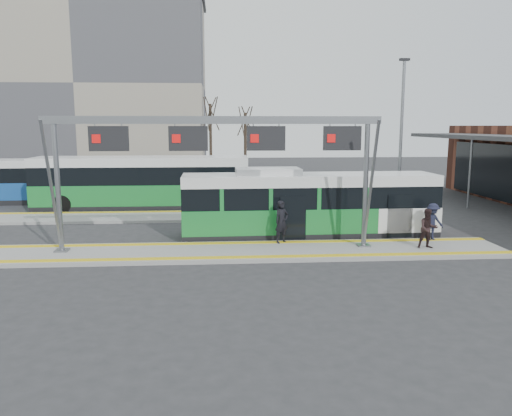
{
  "coord_description": "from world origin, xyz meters",
  "views": [
    {
      "loc": [
        -0.27,
        -19.13,
        4.98
      ],
      "look_at": [
        1.3,
        3.0,
        1.32
      ],
      "focal_mm": 35.0,
      "sensor_mm": 36.0,
      "label": 1
    }
  ],
  "objects_px": {
    "gantry": "(218,144)",
    "passenger_a": "(282,222)",
    "passenger_c": "(432,222)",
    "passenger_b": "(428,229)",
    "hero_bus": "(309,205)"
  },
  "relations": [
    {
      "from": "passenger_c",
      "to": "hero_bus",
      "type": "bearing_deg",
      "value": 146.69
    },
    {
      "from": "gantry",
      "to": "passenger_a",
      "type": "height_order",
      "value": "gantry"
    },
    {
      "from": "passenger_a",
      "to": "passenger_c",
      "type": "relative_size",
      "value": 1.12
    },
    {
      "from": "hero_bus",
      "to": "passenger_b",
      "type": "relative_size",
      "value": 7.18
    },
    {
      "from": "hero_bus",
      "to": "passenger_b",
      "type": "xyz_separation_m",
      "value": [
        4.26,
        -3.16,
        -0.49
      ]
    },
    {
      "from": "gantry",
      "to": "hero_bus",
      "type": "relative_size",
      "value": 1.14
    },
    {
      "from": "gantry",
      "to": "passenger_c",
      "type": "distance_m",
      "value": 9.68
    },
    {
      "from": "passenger_b",
      "to": "hero_bus",
      "type": "bearing_deg",
      "value": 145.3
    },
    {
      "from": "passenger_a",
      "to": "passenger_b",
      "type": "height_order",
      "value": "passenger_a"
    },
    {
      "from": "hero_bus",
      "to": "passenger_c",
      "type": "xyz_separation_m",
      "value": [
        5.01,
        -1.82,
        -0.49
      ]
    },
    {
      "from": "passenger_a",
      "to": "passenger_c",
      "type": "xyz_separation_m",
      "value": [
        6.46,
        0.0,
        -0.09
      ]
    },
    {
      "from": "gantry",
      "to": "passenger_a",
      "type": "xyz_separation_m",
      "value": [
        2.58,
        0.85,
        -3.26
      ]
    },
    {
      "from": "gantry",
      "to": "passenger_c",
      "type": "bearing_deg",
      "value": 5.34
    },
    {
      "from": "hero_bus",
      "to": "passenger_b",
      "type": "height_order",
      "value": "hero_bus"
    },
    {
      "from": "passenger_b",
      "to": "passenger_c",
      "type": "height_order",
      "value": "passenger_c"
    }
  ]
}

